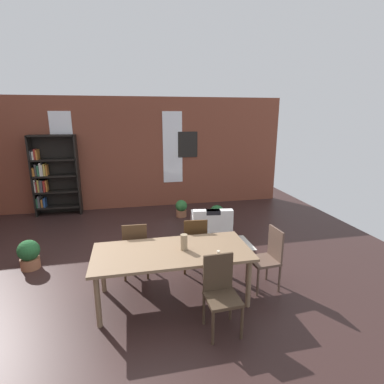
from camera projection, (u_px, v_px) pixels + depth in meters
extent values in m
plane|color=#311F1D|center=(121.00, 278.00, 4.87)|extent=(10.78, 10.78, 0.00)
cube|color=brown|center=(120.00, 154.00, 8.22)|extent=(9.29, 0.12, 3.06)
cube|color=white|center=(63.00, 150.00, 7.83)|extent=(0.55, 0.02, 1.99)
cube|color=white|center=(173.00, 148.00, 8.41)|extent=(0.55, 0.02, 1.99)
cube|color=#82664B|center=(172.00, 252.00, 4.15)|extent=(2.18, 0.99, 0.04)
cylinder|color=#82664B|center=(98.00, 301.00, 3.68)|extent=(0.07, 0.07, 0.72)
cylinder|color=#82664B|center=(249.00, 283.00, 4.08)|extent=(0.07, 0.07, 0.72)
cylinder|color=#82664B|center=(103.00, 270.00, 4.42)|extent=(0.07, 0.07, 0.72)
cylinder|color=#82664B|center=(230.00, 257.00, 4.82)|extent=(0.07, 0.07, 0.72)
cylinder|color=#998466|center=(184.00, 242.00, 4.15)|extent=(0.10, 0.10, 0.22)
cylinder|color=silver|center=(218.00, 252.00, 4.04)|extent=(0.04, 0.04, 0.05)
cube|color=brown|center=(264.00, 261.00, 4.51)|extent=(0.43, 0.43, 0.04)
cube|color=brown|center=(276.00, 244.00, 4.49)|extent=(0.06, 0.38, 0.50)
cylinder|color=brown|center=(247.00, 271.00, 4.68)|extent=(0.04, 0.04, 0.43)
cylinder|color=brown|center=(258.00, 283.00, 4.35)|extent=(0.04, 0.04, 0.43)
cylinder|color=brown|center=(267.00, 267.00, 4.78)|extent=(0.04, 0.04, 0.43)
cylinder|color=brown|center=(279.00, 279.00, 4.45)|extent=(0.04, 0.04, 0.43)
cube|color=#452F1C|center=(136.00, 250.00, 4.88)|extent=(0.42, 0.42, 0.04)
cube|color=#452F1C|center=(135.00, 240.00, 4.64)|extent=(0.38, 0.05, 0.50)
cylinder|color=#452F1C|center=(147.00, 257.00, 5.14)|extent=(0.04, 0.04, 0.43)
cylinder|color=#452F1C|center=(126.00, 258.00, 5.08)|extent=(0.04, 0.04, 0.43)
cylinder|color=#452F1C|center=(148.00, 267.00, 4.80)|extent=(0.04, 0.04, 0.43)
cylinder|color=#452F1C|center=(125.00, 269.00, 4.74)|extent=(0.04, 0.04, 0.43)
cube|color=#423122|center=(223.00, 299.00, 3.57)|extent=(0.42, 0.42, 0.04)
cube|color=#423122|center=(218.00, 273.00, 3.68)|extent=(0.38, 0.05, 0.50)
cylinder|color=#423122|center=(213.00, 328.00, 3.42)|extent=(0.04, 0.04, 0.43)
cylinder|color=#423122|center=(242.00, 323.00, 3.51)|extent=(0.04, 0.04, 0.43)
cylinder|color=#423122|center=(204.00, 309.00, 3.76)|extent=(0.04, 0.04, 0.43)
cylinder|color=#423122|center=(230.00, 305.00, 3.85)|extent=(0.04, 0.04, 0.43)
cube|color=#3F2813|center=(194.00, 244.00, 5.08)|extent=(0.44, 0.44, 0.04)
cube|color=#3F2813|center=(196.00, 235.00, 4.84)|extent=(0.38, 0.07, 0.50)
cylinder|color=#3F2813|center=(203.00, 252.00, 5.33)|extent=(0.04, 0.04, 0.43)
cylinder|color=#3F2813|center=(183.00, 253.00, 5.29)|extent=(0.04, 0.04, 0.43)
cylinder|color=#3F2813|center=(206.00, 261.00, 4.98)|extent=(0.04, 0.04, 0.43)
cylinder|color=#3F2813|center=(185.00, 262.00, 4.94)|extent=(0.04, 0.04, 0.43)
cube|color=black|center=(33.00, 177.00, 7.64)|extent=(0.04, 0.34, 2.10)
cube|color=black|center=(78.00, 175.00, 7.86)|extent=(0.04, 0.34, 2.10)
cube|color=black|center=(57.00, 174.00, 7.90)|extent=(1.14, 0.01, 2.10)
cube|color=black|center=(59.00, 206.00, 7.96)|extent=(1.10, 0.34, 0.04)
cube|color=#33724C|center=(38.00, 202.00, 7.82)|extent=(0.04, 0.24, 0.26)
cube|color=#4C4C51|center=(40.00, 201.00, 7.82)|extent=(0.05, 0.29, 0.32)
cube|color=orange|center=(43.00, 203.00, 7.85)|extent=(0.04, 0.18, 0.21)
cube|color=#284C8C|center=(45.00, 202.00, 7.86)|extent=(0.05, 0.20, 0.24)
cube|color=black|center=(58.00, 191.00, 7.85)|extent=(1.10, 0.34, 0.04)
cube|color=white|center=(36.00, 185.00, 7.70)|extent=(0.03, 0.21, 0.33)
cube|color=#B22D28|center=(37.00, 186.00, 7.72)|extent=(0.03, 0.22, 0.27)
cube|color=gold|center=(39.00, 186.00, 7.72)|extent=(0.04, 0.23, 0.32)
cube|color=#4C4C51|center=(41.00, 186.00, 7.73)|extent=(0.03, 0.28, 0.31)
cube|color=#4C4C51|center=(43.00, 186.00, 7.74)|extent=(0.04, 0.28, 0.31)
cube|color=#B22D28|center=(45.00, 186.00, 7.75)|extent=(0.04, 0.27, 0.29)
cube|color=orange|center=(47.00, 186.00, 7.76)|extent=(0.03, 0.19, 0.29)
cube|color=black|center=(56.00, 176.00, 7.75)|extent=(1.10, 0.34, 0.04)
cube|color=orange|center=(34.00, 172.00, 7.61)|extent=(0.05, 0.22, 0.21)
cube|color=#4C4C51|center=(36.00, 170.00, 7.61)|extent=(0.04, 0.18, 0.30)
cube|color=#33724C|center=(39.00, 170.00, 7.63)|extent=(0.05, 0.25, 0.27)
cube|color=white|center=(41.00, 169.00, 7.63)|extent=(0.04, 0.26, 0.33)
cube|color=white|center=(43.00, 170.00, 7.65)|extent=(0.03, 0.27, 0.29)
cube|color=gold|center=(45.00, 169.00, 7.66)|extent=(0.04, 0.25, 0.31)
cube|color=orange|center=(47.00, 170.00, 7.67)|extent=(0.03, 0.20, 0.28)
cube|color=black|center=(54.00, 160.00, 7.64)|extent=(1.10, 0.34, 0.04)
cube|color=#4C4C51|center=(31.00, 155.00, 7.50)|extent=(0.03, 0.22, 0.24)
cube|color=white|center=(34.00, 155.00, 7.52)|extent=(0.04, 0.21, 0.20)
cube|color=#B22D28|center=(35.00, 154.00, 7.52)|extent=(0.04, 0.22, 0.26)
cube|color=orange|center=(38.00, 154.00, 7.53)|extent=(0.04, 0.27, 0.25)
cube|color=black|center=(51.00, 136.00, 7.49)|extent=(1.10, 0.34, 0.04)
cube|color=white|center=(211.00, 230.00, 6.38)|extent=(0.90, 0.90, 0.40)
cube|color=white|center=(213.00, 218.00, 5.97)|extent=(0.81, 0.27, 0.35)
cube|color=white|center=(227.00, 217.00, 6.33)|extent=(0.22, 0.73, 0.15)
cube|color=white|center=(195.00, 218.00, 6.28)|extent=(0.22, 0.73, 0.15)
cube|color=black|center=(213.00, 212.00, 5.94)|extent=(0.30, 0.21, 0.08)
cylinder|color=#333338|center=(217.00, 220.00, 7.32)|extent=(0.27, 0.27, 0.14)
sphere|color=#235B2D|center=(217.00, 212.00, 7.27)|extent=(0.35, 0.35, 0.35)
cylinder|color=#9E6042|center=(30.00, 263.00, 5.17)|extent=(0.32, 0.32, 0.19)
sphere|color=#235B2D|center=(28.00, 250.00, 5.11)|extent=(0.36, 0.36, 0.36)
cylinder|color=#9E6042|center=(181.00, 213.00, 7.80)|extent=(0.27, 0.27, 0.17)
sphere|color=#2D6B33|center=(181.00, 206.00, 7.75)|extent=(0.30, 0.30, 0.30)
cube|color=black|center=(196.00, 247.00, 6.00)|extent=(0.12, 0.76, 0.01)
cube|color=silver|center=(201.00, 247.00, 6.02)|extent=(0.12, 0.76, 0.01)
cube|color=black|center=(207.00, 246.00, 6.05)|extent=(0.12, 0.76, 0.01)
cube|color=silver|center=(213.00, 246.00, 6.07)|extent=(0.12, 0.76, 0.01)
cube|color=black|center=(219.00, 245.00, 6.10)|extent=(0.12, 0.76, 0.01)
cube|color=silver|center=(225.00, 244.00, 6.12)|extent=(0.12, 0.76, 0.01)
cube|color=black|center=(230.00, 244.00, 6.15)|extent=(0.12, 0.76, 0.01)
cube|color=silver|center=(236.00, 243.00, 6.17)|extent=(0.12, 0.76, 0.01)
cube|color=black|center=(242.00, 243.00, 6.20)|extent=(0.12, 0.76, 0.01)
cube|color=silver|center=(247.00, 242.00, 6.22)|extent=(0.12, 0.76, 0.01)
cube|color=black|center=(188.00, 145.00, 8.47)|extent=(0.56, 0.03, 0.72)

